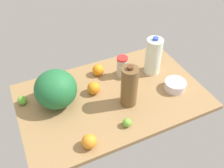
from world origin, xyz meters
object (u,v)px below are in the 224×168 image
(watermelon, at_px, (56,89))
(orange_loose, at_px, (89,141))
(milk_jug, at_px, (153,56))
(lime_beside_bowl, at_px, (22,100))
(orange_far_back, at_px, (98,70))
(orange_near_front, at_px, (94,88))
(lime_by_jug, at_px, (127,123))
(chocolate_milk_jug, at_px, (129,87))
(mixing_bowl, at_px, (175,85))
(tumbler_cup, at_px, (122,66))

(watermelon, height_order, orange_loose, watermelon)
(milk_jug, relative_size, orange_loose, 3.51)
(lime_beside_bowl, bearing_deg, orange_far_back, 6.95)
(orange_near_front, xyz_separation_m, lime_by_jug, (0.07, -0.34, -0.02))
(chocolate_milk_jug, height_order, orange_near_front, chocolate_milk_jug)
(watermelon, distance_m, milk_jug, 0.70)
(orange_loose, bearing_deg, milk_jug, 32.44)
(watermelon, relative_size, lime_beside_bowl, 4.45)
(orange_near_front, bearing_deg, orange_loose, -115.03)
(orange_far_back, xyz_separation_m, orange_near_front, (-0.10, -0.16, 0.00))
(mixing_bowl, relative_size, orange_loose, 1.74)
(watermelon, relative_size, lime_by_jug, 4.96)
(watermelon, xyz_separation_m, orange_near_front, (0.24, -0.01, -0.08))
(watermelon, relative_size, tumbler_cup, 1.68)
(chocolate_milk_jug, height_order, lime_by_jug, chocolate_milk_jug)
(tumbler_cup, xyz_separation_m, lime_beside_bowl, (-0.69, 0.01, -0.05))
(tumbler_cup, bearing_deg, orange_far_back, 152.14)
(watermelon, distance_m, orange_loose, 0.40)
(orange_far_back, bearing_deg, lime_beside_bowl, -173.05)
(orange_far_back, xyz_separation_m, lime_by_jug, (-0.03, -0.50, -0.01))
(watermelon, xyz_separation_m, lime_by_jug, (0.31, -0.35, -0.09))
(milk_jug, xyz_separation_m, tumbler_cup, (-0.21, 0.05, -0.06))
(lime_beside_bowl, xyz_separation_m, orange_near_front, (0.44, -0.10, 0.01))
(chocolate_milk_jug, distance_m, tumbler_cup, 0.28)
(mixing_bowl, distance_m, watermelon, 0.78)
(lime_beside_bowl, height_order, lime_by_jug, lime_beside_bowl)
(orange_near_front, height_order, orange_loose, orange_near_front)
(watermelon, height_order, chocolate_milk_jug, chocolate_milk_jug)
(watermelon, bearing_deg, chocolate_milk_jug, -24.57)
(tumbler_cup, relative_size, lime_beside_bowl, 2.65)
(orange_far_back, bearing_deg, chocolate_milk_jug, -79.21)
(milk_jug, distance_m, lime_by_jug, 0.55)
(lime_beside_bowl, relative_size, lime_by_jug, 1.11)
(chocolate_milk_jug, xyz_separation_m, lime_by_jug, (-0.09, -0.16, -0.11))
(chocolate_milk_jug, relative_size, orange_far_back, 3.62)
(lime_beside_bowl, height_order, orange_near_front, orange_near_front)
(orange_loose, bearing_deg, lime_beside_bowl, 119.69)
(chocolate_milk_jug, distance_m, milk_jug, 0.36)
(milk_jug, xyz_separation_m, orange_near_front, (-0.46, -0.03, -0.09))
(lime_beside_bowl, bearing_deg, milk_jug, -4.18)
(orange_near_front, bearing_deg, chocolate_milk_jug, -46.50)
(orange_near_front, bearing_deg, watermelon, 177.51)
(lime_beside_bowl, bearing_deg, lime_by_jug, -40.02)
(watermelon, relative_size, orange_far_back, 3.22)
(orange_loose, relative_size, lime_by_jug, 1.56)
(mixing_bowl, distance_m, lime_by_jug, 0.46)
(mixing_bowl, xyz_separation_m, lime_beside_bowl, (-0.95, 0.29, -0.00))
(chocolate_milk_jug, bearing_deg, orange_far_back, 100.79)
(lime_beside_bowl, distance_m, orange_far_back, 0.55)
(orange_far_back, distance_m, orange_near_front, 0.19)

